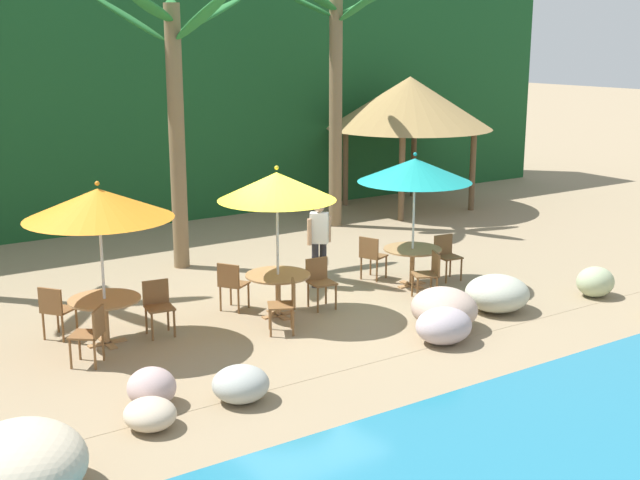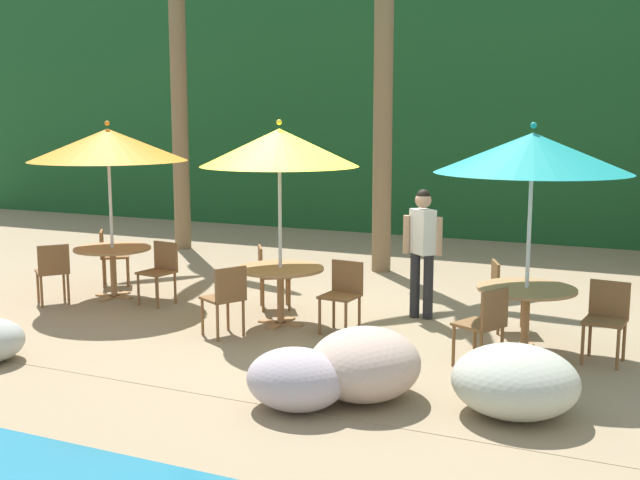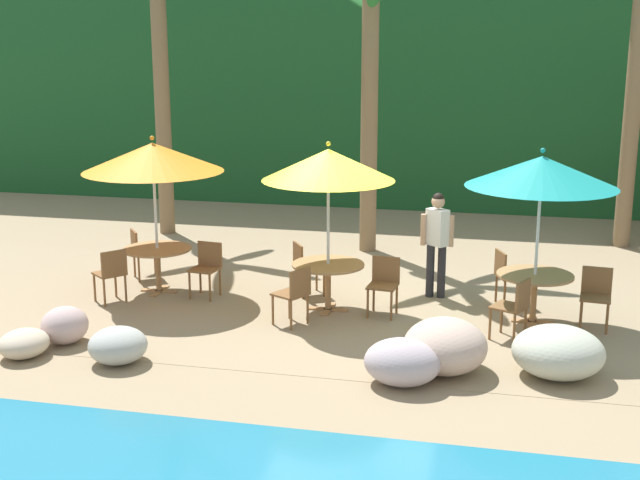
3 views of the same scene
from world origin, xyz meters
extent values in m
plane|color=#937F60|center=(0.00, 0.00, 0.00)|extent=(120.00, 120.00, 0.00)
cube|color=#937F60|center=(0.00, 0.00, 0.00)|extent=(18.00, 5.20, 0.01)
cube|color=#194C23|center=(0.00, 9.00, 3.00)|extent=(28.00, 2.40, 6.00)
ellipsoid|color=beige|center=(-5.54, -3.47, 0.38)|extent=(1.28, 1.49, 0.75)
ellipsoid|color=#BFA291|center=(1.53, -2.04, 0.34)|extent=(1.05, 1.14, 0.67)
ellipsoid|color=#BC9F9C|center=(-3.60, -2.18, 0.26)|extent=(0.63, 0.66, 0.51)
ellipsoid|color=#A9ACA4|center=(-2.57, -2.68, 0.23)|extent=(0.75, 0.75, 0.47)
ellipsoid|color=beige|center=(-3.87, -2.76, 0.18)|extent=(0.64, 0.70, 0.37)
ellipsoid|color=#AAB78C|center=(4.99, -2.30, 0.28)|extent=(0.72, 0.65, 0.56)
ellipsoid|color=#B4B7A3|center=(2.90, -1.89, 0.32)|extent=(1.13, 1.09, 0.63)
ellipsoid|color=#B2A3A9|center=(1.07, -2.55, 0.28)|extent=(0.93, 0.79, 0.56)
cylinder|color=silver|center=(-3.30, 0.31, 1.16)|extent=(0.04, 0.04, 2.32)
cone|color=orange|center=(-3.30, 0.31, 2.22)|extent=(2.23, 2.23, 0.46)
sphere|color=orange|center=(-3.30, 0.31, 2.52)|extent=(0.07, 0.07, 0.07)
cube|color=#A37547|center=(-3.30, 0.31, 0.01)|extent=(0.60, 0.12, 0.03)
cube|color=#A37547|center=(-3.30, 0.31, 0.01)|extent=(0.12, 0.60, 0.03)
cylinder|color=#A37547|center=(-3.30, 0.31, 0.37)|extent=(0.09, 0.09, 0.71)
cylinder|color=#A37547|center=(-3.30, 0.31, 0.72)|extent=(1.10, 1.10, 0.03)
cylinder|color=brown|center=(-2.30, 0.00, 0.23)|extent=(0.04, 0.04, 0.45)
cylinder|color=brown|center=(-2.66, 0.04, 0.23)|extent=(0.04, 0.04, 0.45)
cylinder|color=brown|center=(-2.26, 0.35, 0.23)|extent=(0.04, 0.04, 0.45)
cylinder|color=brown|center=(-2.61, 0.40, 0.23)|extent=(0.04, 0.04, 0.45)
cube|color=brown|center=(-2.46, 0.20, 0.47)|extent=(0.47, 0.47, 0.03)
cube|color=brown|center=(-2.43, 0.39, 0.66)|extent=(0.42, 0.09, 0.42)
cylinder|color=brown|center=(-3.77, 1.24, 0.23)|extent=(0.04, 0.04, 0.45)
cylinder|color=brown|center=(-3.55, 0.95, 0.23)|extent=(0.04, 0.04, 0.45)
cylinder|color=brown|center=(-4.05, 1.03, 0.23)|extent=(0.04, 0.04, 0.45)
cylinder|color=brown|center=(-3.84, 0.74, 0.23)|extent=(0.04, 0.04, 0.45)
cube|color=brown|center=(-3.80, 0.99, 0.47)|extent=(0.59, 0.59, 0.03)
cube|color=brown|center=(-3.96, 0.87, 0.66)|extent=(0.28, 0.36, 0.42)
cylinder|color=brown|center=(-4.08, -0.38, 0.23)|extent=(0.04, 0.04, 0.45)
cylinder|color=brown|center=(-3.86, -0.11, 0.23)|extent=(0.04, 0.04, 0.45)
cylinder|color=brown|center=(-3.80, -0.61, 0.23)|extent=(0.04, 0.04, 0.45)
cylinder|color=brown|center=(-3.58, -0.33, 0.23)|extent=(0.04, 0.04, 0.45)
cube|color=brown|center=(-3.83, -0.36, 0.47)|extent=(0.59, 0.59, 0.03)
cube|color=brown|center=(-3.67, -0.48, 0.66)|extent=(0.29, 0.35, 0.42)
cylinder|color=silver|center=(-0.40, -0.01, 1.17)|extent=(0.04, 0.04, 2.34)
cone|color=yellow|center=(-0.40, -0.01, 2.24)|extent=(1.97, 1.97, 0.46)
sphere|color=yellow|center=(-0.40, -0.01, 2.55)|extent=(0.07, 0.07, 0.07)
cube|color=#A37547|center=(-0.40, -0.01, 0.01)|extent=(0.60, 0.12, 0.03)
cube|color=#A37547|center=(-0.40, -0.01, 0.01)|extent=(0.12, 0.60, 0.03)
cylinder|color=#A37547|center=(-0.40, -0.01, 0.37)|extent=(0.09, 0.09, 0.71)
cylinder|color=#A37547|center=(-0.40, -0.01, 0.72)|extent=(1.10, 1.10, 0.03)
cylinder|color=brown|center=(0.61, -0.28, 0.23)|extent=(0.04, 0.04, 0.45)
cylinder|color=brown|center=(0.26, -0.25, 0.23)|extent=(0.04, 0.04, 0.45)
cylinder|color=brown|center=(0.64, 0.07, 0.23)|extent=(0.04, 0.04, 0.45)
cylinder|color=brown|center=(0.29, 0.10, 0.23)|extent=(0.04, 0.04, 0.45)
cube|color=brown|center=(0.45, -0.09, 0.47)|extent=(0.46, 0.46, 0.03)
cube|color=brown|center=(0.47, 0.11, 0.66)|extent=(0.42, 0.07, 0.42)
cylinder|color=brown|center=(-0.80, 0.95, 0.23)|extent=(0.04, 0.04, 0.45)
cylinder|color=brown|center=(-0.61, 0.65, 0.23)|extent=(0.04, 0.04, 0.45)
cylinder|color=brown|center=(-1.10, 0.76, 0.23)|extent=(0.04, 0.04, 0.45)
cylinder|color=brown|center=(-0.91, 0.46, 0.23)|extent=(0.04, 0.04, 0.45)
cube|color=brown|center=(-0.85, 0.70, 0.47)|extent=(0.58, 0.58, 0.03)
cube|color=brown|center=(-1.02, 0.60, 0.66)|extent=(0.26, 0.37, 0.42)
cylinder|color=brown|center=(-1.04, -0.84, 0.23)|extent=(0.04, 0.04, 0.45)
cylinder|color=brown|center=(-0.87, -0.53, 0.23)|extent=(0.04, 0.04, 0.45)
cylinder|color=brown|center=(-0.72, -1.01, 0.23)|extent=(0.04, 0.04, 0.45)
cylinder|color=brown|center=(-0.55, -0.69, 0.23)|extent=(0.04, 0.04, 0.45)
cube|color=brown|center=(-0.79, -0.77, 0.47)|extent=(0.57, 0.57, 0.03)
cube|color=brown|center=(-0.62, -0.86, 0.66)|extent=(0.23, 0.39, 0.42)
cylinder|color=silver|center=(2.64, 0.09, 1.17)|extent=(0.04, 0.04, 2.33)
cone|color=teal|center=(2.64, 0.09, 2.23)|extent=(2.13, 2.13, 0.44)
sphere|color=teal|center=(2.64, 0.09, 2.53)|extent=(0.07, 0.07, 0.07)
cube|color=#A37547|center=(2.64, 0.09, 0.01)|extent=(0.60, 0.12, 0.03)
cube|color=#A37547|center=(2.64, 0.09, 0.01)|extent=(0.12, 0.60, 0.03)
cylinder|color=#A37547|center=(2.64, 0.09, 0.37)|extent=(0.09, 0.09, 0.71)
cylinder|color=#A37547|center=(2.64, 0.09, 0.72)|extent=(1.10, 1.10, 0.03)
cylinder|color=brown|center=(3.64, -0.20, 0.23)|extent=(0.04, 0.04, 0.45)
cylinder|color=brown|center=(3.29, -0.16, 0.23)|extent=(0.04, 0.04, 0.45)
cylinder|color=brown|center=(3.68, 0.15, 0.23)|extent=(0.04, 0.04, 0.45)
cylinder|color=brown|center=(3.33, 0.19, 0.23)|extent=(0.04, 0.04, 0.45)
cube|color=brown|center=(3.48, 0.00, 0.47)|extent=(0.46, 0.46, 0.03)
cube|color=brown|center=(3.51, 0.19, 0.66)|extent=(0.42, 0.08, 0.42)
cylinder|color=brown|center=(2.42, 1.11, 0.23)|extent=(0.04, 0.04, 0.45)
cylinder|color=brown|center=(2.56, 0.78, 0.23)|extent=(0.04, 0.04, 0.45)
cylinder|color=brown|center=(2.09, 0.98, 0.23)|extent=(0.04, 0.04, 0.45)
cylinder|color=brown|center=(2.22, 0.64, 0.23)|extent=(0.04, 0.04, 0.45)
cube|color=brown|center=(2.32, 0.88, 0.47)|extent=(0.55, 0.55, 0.03)
cube|color=brown|center=(2.14, 0.80, 0.66)|extent=(0.19, 0.40, 0.42)
cylinder|color=brown|center=(2.05, -0.77, 0.23)|extent=(0.04, 0.04, 0.45)
cylinder|color=brown|center=(2.20, -0.45, 0.23)|extent=(0.04, 0.04, 0.45)
cylinder|color=brown|center=(2.37, -0.92, 0.23)|extent=(0.04, 0.04, 0.45)
cylinder|color=brown|center=(2.52, -0.60, 0.23)|extent=(0.04, 0.04, 0.45)
cube|color=brown|center=(2.28, -0.69, 0.47)|extent=(0.56, 0.56, 0.03)
cube|color=brown|center=(2.47, -0.77, 0.66)|extent=(0.21, 0.40, 0.42)
cylinder|color=brown|center=(-0.43, 3.80, 2.64)|extent=(0.32, 0.32, 5.27)
ellipsoid|color=#236B2D|center=(0.44, 3.89, 5.05)|extent=(1.67, 0.52, 0.85)
ellipsoid|color=#236B2D|center=(-0.08, 4.60, 5.07)|extent=(1.00, 1.67, 0.79)
ellipsoid|color=#236B2D|center=(-1.12, 4.34, 5.00)|extent=(1.45, 1.25, 1.01)
ellipsoid|color=#236B2D|center=(-1.08, 3.21, 5.14)|extent=(1.52, 1.42, 0.57)
ellipsoid|color=#236B2D|center=(-0.19, 2.96, 5.01)|extent=(0.79, 1.62, 0.98)
cylinder|color=brown|center=(4.44, 5.24, 2.80)|extent=(0.32, 0.32, 5.61)
ellipsoid|color=#236B2D|center=(5.15, 5.14, 5.41)|extent=(1.41, 0.55, 0.67)
ellipsoid|color=#236B2D|center=(4.66, 5.92, 5.47)|extent=(0.78, 1.46, 0.51)
ellipsoid|color=#236B2D|center=(3.82, 5.60, 5.40)|extent=(1.36, 1.00, 0.70)
ellipsoid|color=#236B2D|center=(3.79, 4.94, 5.46)|extent=(1.43, 0.92, 0.55)
ellipsoid|color=#236B2D|center=(4.65, 4.55, 5.35)|extent=(0.74, 1.36, 0.81)
cylinder|color=brown|center=(6.18, 7.24, 1.10)|extent=(0.16, 0.16, 2.20)
cylinder|color=brown|center=(8.66, 7.24, 1.10)|extent=(0.16, 0.16, 2.20)
cylinder|color=brown|center=(6.18, 4.76, 1.10)|extent=(0.16, 0.16, 2.20)
cylinder|color=brown|center=(8.66, 4.76, 1.10)|extent=(0.16, 0.16, 2.20)
cone|color=#9E7F4C|center=(7.42, 6.00, 2.90)|extent=(4.52, 4.52, 1.40)
cylinder|color=#232328|center=(1.05, 1.03, 0.43)|extent=(0.13, 0.13, 0.86)
cylinder|color=#232328|center=(1.23, 1.03, 0.43)|extent=(0.13, 0.13, 0.86)
cube|color=silver|center=(1.14, 1.03, 1.15)|extent=(0.39, 0.37, 0.58)
cylinder|color=tan|center=(0.92, 1.03, 1.10)|extent=(0.08, 0.08, 0.50)
cylinder|color=tan|center=(1.36, 1.03, 1.10)|extent=(0.08, 0.08, 0.50)
sphere|color=tan|center=(1.14, 1.03, 1.56)|extent=(0.21, 0.21, 0.21)
sphere|color=black|center=(1.14, 1.03, 1.61)|extent=(0.18, 0.18, 0.18)
camera|label=1|loc=(-7.35, -11.67, 4.63)|focal=46.95mm
camera|label=2|loc=(4.10, -8.70, 2.65)|focal=44.35mm
camera|label=3|loc=(2.20, -12.06, 4.10)|focal=47.58mm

